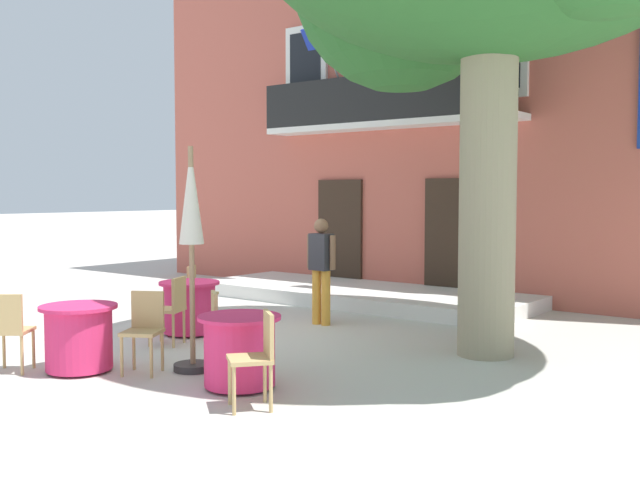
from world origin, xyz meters
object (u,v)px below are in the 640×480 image
at_px(cafe_chair_near_tree_0, 224,325).
at_px(cafe_umbrella, 191,225).
at_px(cafe_chair_near_tree_1, 258,353).
at_px(cafe_table_near_tree, 240,351).
at_px(cafe_table_front, 79,337).
at_px(cafe_chair_middle_1, 172,306).
at_px(cafe_chair_middle_0, 198,290).
at_px(cafe_table_middle, 189,307).
at_px(cafe_chair_front_1, 145,326).
at_px(pedestrian_near_entrance, 321,265).
at_px(cafe_chair_front_0, 9,327).

height_order(cafe_chair_near_tree_0, cafe_umbrella, cafe_umbrella).
height_order(cafe_chair_near_tree_1, cafe_umbrella, cafe_umbrella).
relative_size(cafe_table_near_tree, cafe_table_front, 1.00).
xyz_separation_m(cafe_chair_near_tree_0, cafe_chair_near_tree_1, (1.27, -0.81, 0.00)).
bearing_deg(cafe_chair_near_tree_0, cafe_chair_middle_1, 159.59).
relative_size(cafe_chair_near_tree_1, cafe_chair_middle_0, 1.00).
distance_m(cafe_table_middle, cafe_chair_front_1, 2.23).
height_order(cafe_chair_near_tree_0, cafe_table_middle, cafe_chair_near_tree_0).
bearing_deg(cafe_chair_front_1, cafe_umbrella, 46.61).
bearing_deg(cafe_umbrella, cafe_chair_near_tree_1, -21.15).
height_order(cafe_table_near_tree, cafe_chair_middle_0, cafe_chair_middle_0).
height_order(cafe_table_middle, pedestrian_near_entrance, pedestrian_near_entrance).
xyz_separation_m(cafe_chair_near_tree_0, cafe_chair_front_0, (-1.82, -1.55, 0.00)).
distance_m(cafe_chair_front_0, pedestrian_near_entrance, 4.65).
bearing_deg(cafe_table_middle, cafe_chair_middle_0, 128.07).
distance_m(cafe_chair_middle_0, cafe_table_front, 3.07).
distance_m(cafe_chair_near_tree_0, cafe_umbrella, 1.19).
bearing_deg(cafe_chair_front_1, cafe_chair_near_tree_1, -6.54).
bearing_deg(cafe_table_front, cafe_chair_front_1, 35.70).
relative_size(cafe_chair_near_tree_1, cafe_chair_middle_1, 1.00).
bearing_deg(cafe_table_near_tree, cafe_chair_middle_0, 143.97).
relative_size(cafe_table_middle, cafe_chair_middle_0, 0.95).
bearing_deg(cafe_umbrella, pedestrian_near_entrance, 101.16).
relative_size(cafe_chair_front_0, pedestrian_near_entrance, 0.56).
bearing_deg(cafe_chair_near_tree_0, pedestrian_near_entrance, 107.34).
bearing_deg(cafe_umbrella, cafe_table_front, -139.78).
bearing_deg(cafe_chair_middle_1, pedestrian_near_entrance, 75.08).
relative_size(cafe_chair_middle_0, cafe_table_front, 1.05).
relative_size(cafe_chair_near_tree_0, cafe_chair_middle_0, 1.00).
bearing_deg(pedestrian_near_entrance, cafe_chair_front_0, -101.02).
bearing_deg(pedestrian_near_entrance, cafe_table_front, -94.98).
distance_m(cafe_table_near_tree, cafe_table_front, 2.02).
bearing_deg(cafe_chair_middle_1, cafe_chair_near_tree_0, -20.41).
xyz_separation_m(cafe_chair_near_tree_0, cafe_chair_front_1, (-0.67, -0.58, 0.00)).
distance_m(cafe_chair_near_tree_1, cafe_chair_front_0, 3.18).
height_order(cafe_chair_middle_0, cafe_table_front, cafe_chair_middle_0).
distance_m(cafe_table_front, pedestrian_near_entrance, 4.07).
relative_size(cafe_chair_middle_0, cafe_chair_front_1, 1.00).
distance_m(cafe_chair_near_tree_0, cafe_table_middle, 2.32).
xyz_separation_m(cafe_chair_near_tree_1, cafe_chair_middle_1, (-2.85, 1.39, 0.00)).
height_order(cafe_table_front, cafe_chair_front_1, cafe_chair_front_1).
bearing_deg(cafe_chair_near_tree_0, cafe_chair_middle_0, 142.97).
bearing_deg(cafe_chair_middle_1, cafe_chair_front_0, -96.51).
distance_m(cafe_table_near_tree, pedestrian_near_entrance, 3.78).
xyz_separation_m(cafe_table_near_tree, cafe_chair_front_0, (-2.46, -1.15, 0.14)).
height_order(cafe_table_near_tree, cafe_umbrella, cafe_umbrella).
xyz_separation_m(cafe_chair_middle_0, cafe_chair_front_0, (0.60, -3.38, 0.00)).
height_order(cafe_table_near_tree, cafe_chair_near_tree_1, cafe_chair_near_tree_1).
relative_size(cafe_chair_near_tree_0, cafe_umbrella, 0.36).
height_order(cafe_chair_near_tree_1, cafe_table_front, cafe_chair_near_tree_1).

